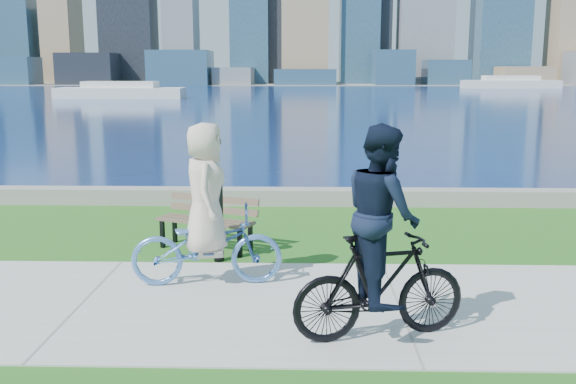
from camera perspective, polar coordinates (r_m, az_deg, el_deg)
name	(u,v)px	position (r m, az deg, el deg)	size (l,w,h in m)	color
ground	(399,307)	(8.27, 9.80, -10.04)	(320.00, 320.00, 0.00)	#215C18
concrete_path	(399,306)	(8.27, 9.80, -9.97)	(80.00, 3.50, 0.02)	#AEAEA9
seawall	(359,197)	(14.17, 6.31, -0.45)	(90.00, 0.50, 0.35)	gray
bay_water	(315,94)	(79.71, 2.44, 8.68)	(320.00, 131.00, 0.01)	navy
far_shore	(311,84)	(137.68, 2.09, 9.58)	(320.00, 30.00, 0.12)	gray
ferry_near	(121,91)	(69.72, -14.65, 8.65)	(13.14, 3.75, 1.78)	silver
ferry_far	(510,83)	(111.55, 19.16, 9.14)	(15.22, 4.35, 2.07)	silver
park_bench	(208,217)	(10.68, -7.10, -2.25)	(1.75, 1.14, 0.86)	black
bollard_lamp	(218,211)	(9.88, -6.24, -1.69)	(0.22, 0.22, 1.39)	black
cyclist_woman	(206,226)	(8.77, -7.27, -2.98)	(0.94, 2.12, 2.22)	#5386CB
cyclist_man	(381,251)	(6.98, 8.27, -5.21)	(1.04, 2.03, 2.36)	black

